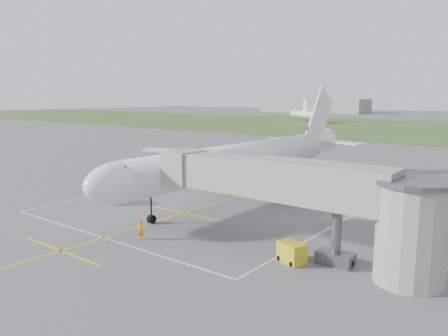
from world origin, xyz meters
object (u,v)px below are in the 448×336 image
Objects in this scene: airliner at (245,159)px; baggage_cart at (114,196)px; jet_bridge at (308,195)px; gpu_unit at (292,253)px; ramp_worker_nose at (140,230)px; ramp_worker_wing at (182,178)px.

baggage_cart is (-9.17, -12.38, -3.57)m from airliner.
jet_bridge is 4.33m from gpu_unit.
baggage_cart is (-24.89, 1.87, -3.92)m from jet_bridge.
ramp_worker_wing reaches higher than ramp_worker_nose.
airliner is 25.38× the size of ramp_worker_wing.
ramp_worker_wing reaches higher than gpu_unit.
jet_bridge is (15.72, -14.25, 0.35)m from airliner.
gpu_unit is at bearing -45.90° from airliner.
ramp_worker_wing is at bearing 168.60° from gpu_unit.
ramp_worker_wing reaches higher than baggage_cart.
jet_bridge is at bearing -147.16° from ramp_worker_wing.
jet_bridge is at bearing 96.59° from gpu_unit.
ramp_worker_wing is (-12.92, 18.81, 0.08)m from ramp_worker_nose.
gpu_unit is at bearing -4.56° from ramp_worker_nose.
ramp_worker_nose reaches higher than gpu_unit.
baggage_cart is at bearing -126.51° from airliner.
airliner is at bearing 154.11° from gpu_unit.
ramp_worker_nose is at bearing -174.29° from ramp_worker_wing.
gpu_unit is 1.25× the size of ramp_worker_wing.
jet_bridge is at bearing 1.43° from ramp_worker_nose.
gpu_unit is (15.34, -15.84, -3.66)m from airliner.
airliner is 19.67m from ramp_worker_nose.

